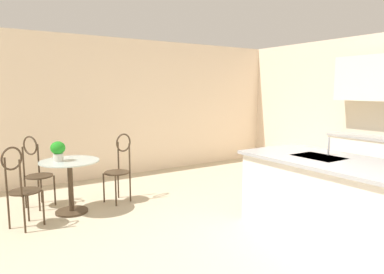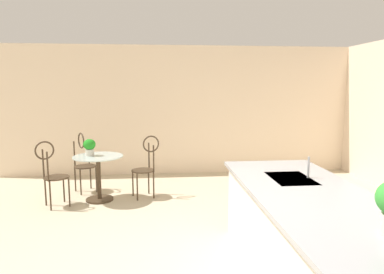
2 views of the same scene
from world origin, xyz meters
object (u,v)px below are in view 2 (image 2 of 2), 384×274
(chair_toward_desk, at_px, (84,160))
(bistro_table, at_px, (99,174))
(chair_by_island, at_px, (52,171))
(potted_plant_on_table, at_px, (90,146))
(chair_near_window, at_px, (146,164))

(chair_toward_desk, bearing_deg, bistro_table, 32.21)
(bistro_table, height_order, chair_toward_desk, chair_toward_desk)
(chair_by_island, relative_size, potted_plant_on_table, 3.81)
(chair_by_island, distance_m, chair_toward_desk, 0.86)
(bistro_table, height_order, chair_by_island, chair_by_island)
(bistro_table, bearing_deg, chair_near_window, 98.85)
(bistro_table, xyz_separation_m, chair_toward_desk, (-0.55, -0.35, 0.13))
(bistro_table, bearing_deg, chair_by_island, -68.66)
(bistro_table, relative_size, chair_near_window, 0.77)
(chair_toward_desk, distance_m, potted_plant_on_table, 0.64)
(bistro_table, relative_size, potted_plant_on_table, 2.92)
(chair_toward_desk, relative_size, potted_plant_on_table, 3.81)
(chair_toward_desk, height_order, potted_plant_on_table, chair_toward_desk)
(chair_near_window, relative_size, chair_by_island, 1.00)
(chair_by_island, bearing_deg, chair_toward_desk, 159.36)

